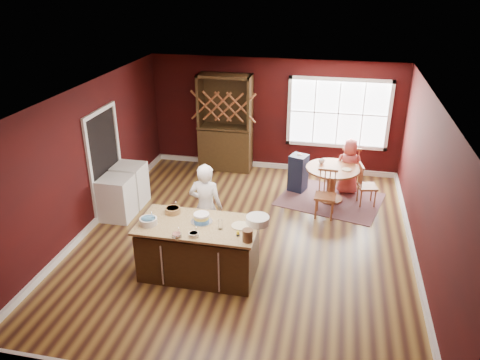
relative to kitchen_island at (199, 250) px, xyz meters
name	(u,v)px	position (x,y,z in m)	size (l,w,h in m)	color
room_shell	(245,172)	(0.52, 1.18, 0.91)	(7.00, 7.00, 7.00)	brown
window	(338,113)	(2.02, 4.65, 1.06)	(2.36, 0.10, 1.66)	white
doorway	(105,163)	(-2.45, 1.78, 0.59)	(0.08, 1.26, 2.13)	white
kitchen_island	(199,250)	(0.00, 0.00, 0.00)	(1.90, 0.99, 0.92)	#422F18
dining_table	(332,177)	(2.00, 3.15, 0.10)	(1.12, 1.12, 0.75)	brown
baker	(206,207)	(-0.09, 0.77, 0.37)	(0.59, 0.39, 1.61)	white
layer_cake	(201,218)	(0.04, 0.08, 0.55)	(0.35, 0.35, 0.14)	white
bowl_blue	(148,221)	(-0.75, -0.16, 0.53)	(0.28, 0.28, 0.11)	white
bowl_yellow	(173,210)	(-0.50, 0.27, 0.53)	(0.25, 0.25, 0.09)	#A78B42
bowl_pink	(177,235)	(-0.20, -0.43, 0.51)	(0.15, 0.15, 0.06)	white
bowl_olive	(194,234)	(0.05, -0.36, 0.51)	(0.16, 0.16, 0.06)	beige
drinking_glass	(220,224)	(0.38, -0.07, 0.56)	(0.08, 0.08, 0.16)	white
dinner_plate	(240,226)	(0.67, 0.07, 0.49)	(0.28, 0.28, 0.02)	beige
white_tub	(258,220)	(0.92, 0.20, 0.54)	(0.37, 0.37, 0.13)	white
stoneware_crock	(248,235)	(0.86, -0.33, 0.58)	(0.16, 0.16, 0.19)	brown
toy_figurine	(238,233)	(0.69, -0.22, 0.52)	(0.05, 0.05, 0.09)	yellow
rug	(330,199)	(2.00, 3.15, -0.43)	(2.08, 1.61, 0.01)	brown
chair_east	(368,185)	(2.74, 3.08, 0.02)	(0.39, 0.37, 0.92)	brown
chair_south	(326,194)	(1.91, 2.37, 0.05)	(0.41, 0.39, 0.98)	brown
chair_north	(350,166)	(2.37, 3.89, 0.08)	(0.43, 0.41, 1.03)	brown
seated_woman	(349,166)	(2.35, 3.61, 0.18)	(0.61, 0.40, 1.24)	#BC4A47
high_chair	(298,172)	(1.26, 3.49, 0.00)	(0.35, 0.35, 0.87)	#1D223A
toddler	(299,156)	(1.25, 3.50, 0.37)	(0.18, 0.14, 0.26)	#8CA5BF
table_plate	(347,170)	(2.29, 3.09, 0.32)	(0.20, 0.20, 0.01)	beige
table_cup	(322,161)	(1.76, 3.33, 0.36)	(0.13, 0.13, 0.10)	silver
hutch	(225,123)	(-0.62, 4.40, 0.73)	(1.27, 0.53, 2.34)	#381C0F
washer	(117,198)	(-2.12, 1.46, -0.01)	(0.60, 0.58, 0.87)	white
dryer	(130,185)	(-2.12, 2.10, 0.00)	(0.61, 0.59, 0.88)	white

